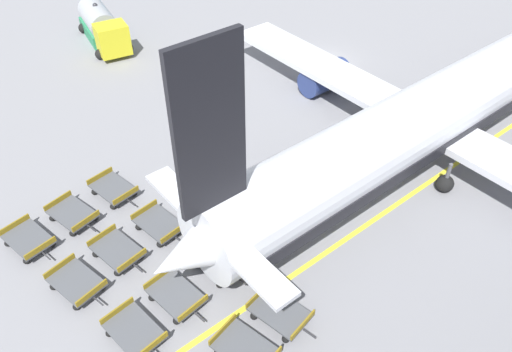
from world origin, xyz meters
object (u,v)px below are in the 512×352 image
(baggage_dolly_row_mid_b_col_b, at_px, (159,224))
(baggage_dolly_row_mid_b_col_c, at_px, (218,262))
(baggage_dolly_row_mid_a_col_a, at_px, (73,214))
(baggage_dolly_row_mid_b_col_d, at_px, (280,313))
(baggage_dolly_row_mid_a_col_b, at_px, (117,251))
(baggage_dolly_row_mid_b_col_a, at_px, (113,189))
(baggage_dolly_row_near_col_b, at_px, (77,283))
(baggage_dolly_row_near_col_a, at_px, (29,240))
(airplane, at_px, (443,109))
(baggage_dolly_row_mid_a_col_d, at_px, (245,349))
(baggage_dolly_row_mid_a_col_c, at_px, (176,295))
(fuel_tanker_primary, at_px, (102,27))
(baggage_dolly_row_near_col_c, at_px, (134,331))

(baggage_dolly_row_mid_b_col_b, relative_size, baggage_dolly_row_mid_b_col_c, 1.00)
(baggage_dolly_row_mid_a_col_a, height_order, baggage_dolly_row_mid_b_col_d, same)
(baggage_dolly_row_mid_a_col_b, height_order, baggage_dolly_row_mid_b_col_a, same)
(baggage_dolly_row_near_col_b, distance_m, baggage_dolly_row_mid_b_col_d, 9.93)
(baggage_dolly_row_near_col_b, xyz_separation_m, baggage_dolly_row_mid_b_col_a, (-4.73, 4.82, 0.00))
(baggage_dolly_row_near_col_a, height_order, baggage_dolly_row_mid_b_col_c, same)
(baggage_dolly_row_near_col_b, relative_size, baggage_dolly_row_mid_a_col_b, 1.01)
(baggage_dolly_row_mid_b_col_a, relative_size, baggage_dolly_row_mid_b_col_d, 0.99)
(baggage_dolly_row_mid_a_col_a, relative_size, baggage_dolly_row_mid_b_col_c, 1.01)
(airplane, xyz_separation_m, baggage_dolly_row_mid_b_col_c, (-1.78, -16.97, -2.45))
(baggage_dolly_row_mid_a_col_d, bearing_deg, baggage_dolly_row_mid_b_col_d, 96.67)
(baggage_dolly_row_mid_b_col_c, bearing_deg, baggage_dolly_row_mid_a_col_c, -85.34)
(baggage_dolly_row_mid_b_col_a, bearing_deg, fuel_tanker_primary, 151.65)
(baggage_dolly_row_mid_a_col_b, height_order, baggage_dolly_row_mid_b_col_d, same)
(baggage_dolly_row_mid_a_col_c, xyz_separation_m, baggage_dolly_row_mid_b_col_c, (-0.22, 2.73, 0.00))
(baggage_dolly_row_near_col_c, distance_m, baggage_dolly_row_mid_a_col_d, 5.00)
(baggage_dolly_row_mid_a_col_d, height_order, baggage_dolly_row_mid_b_col_c, same)
(baggage_dolly_row_near_col_c, xyz_separation_m, baggage_dolly_row_mid_b_col_d, (3.70, 5.42, 0.00))
(baggage_dolly_row_near_col_b, height_order, baggage_dolly_row_mid_a_col_c, same)
(baggage_dolly_row_near_col_b, height_order, baggage_dolly_row_near_col_c, same)
(baggage_dolly_row_mid_a_col_a, xyz_separation_m, baggage_dolly_row_mid_b_col_a, (-0.30, 2.74, 0.00))
(baggage_dolly_row_near_col_a, bearing_deg, fuel_tanker_primary, 141.08)
(baggage_dolly_row_near_col_c, bearing_deg, baggage_dolly_row_mid_b_col_b, 135.93)
(baggage_dolly_row_mid_b_col_c, bearing_deg, baggage_dolly_row_mid_a_col_a, -155.17)
(baggage_dolly_row_mid_a_col_d, bearing_deg, fuel_tanker_primary, 160.39)
(fuel_tanker_primary, bearing_deg, baggage_dolly_row_near_col_b, -32.50)
(baggage_dolly_row_near_col_c, height_order, baggage_dolly_row_mid_b_col_b, same)
(baggage_dolly_row_mid_b_col_a, bearing_deg, airplane, 60.49)
(airplane, bearing_deg, baggage_dolly_row_near_col_c, -93.22)
(baggage_dolly_row_mid_a_col_a, xyz_separation_m, baggage_dolly_row_mid_a_col_b, (4.02, 0.43, 0.00))
(baggage_dolly_row_near_col_b, distance_m, baggage_dolly_row_mid_b_col_a, 6.75)
(fuel_tanker_primary, xyz_separation_m, baggage_dolly_row_mid_a_col_c, (27.17, -11.75, -0.86))
(baggage_dolly_row_mid_a_col_b, relative_size, baggage_dolly_row_mid_b_col_b, 1.00)
(airplane, distance_m, baggage_dolly_row_mid_b_col_d, 17.12)
(fuel_tanker_primary, height_order, baggage_dolly_row_near_col_c, fuel_tanker_primary)
(baggage_dolly_row_near_col_b, xyz_separation_m, baggage_dolly_row_mid_a_col_d, (8.17, 3.63, 0.00))
(baggage_dolly_row_mid_a_col_c, bearing_deg, baggage_dolly_row_mid_b_col_a, 168.61)
(baggage_dolly_row_near_col_c, bearing_deg, baggage_dolly_row_mid_b_col_a, 154.70)
(baggage_dolly_row_near_col_a, bearing_deg, baggage_dolly_row_mid_b_col_a, 94.98)
(airplane, xyz_separation_m, baggage_dolly_row_near_col_c, (-1.25, -22.18, -2.45))
(airplane, height_order, baggage_dolly_row_mid_b_col_d, airplane)
(baggage_dolly_row_mid_b_col_b, height_order, baggage_dolly_row_mid_b_col_d, same)
(baggage_dolly_row_mid_a_col_a, bearing_deg, airplane, 64.52)
(airplane, height_order, baggage_dolly_row_mid_a_col_a, airplane)
(baggage_dolly_row_near_col_c, bearing_deg, baggage_dolly_row_mid_b_col_d, 55.67)
(baggage_dolly_row_mid_b_col_a, relative_size, baggage_dolly_row_mid_b_col_b, 1.00)
(baggage_dolly_row_near_col_b, bearing_deg, baggage_dolly_row_mid_a_col_d, 23.96)
(baggage_dolly_row_near_col_c, height_order, baggage_dolly_row_mid_b_col_a, same)
(baggage_dolly_row_near_col_b, xyz_separation_m, baggage_dolly_row_mid_a_col_a, (-4.43, 2.08, 0.00))
(airplane, xyz_separation_m, fuel_tanker_primary, (-28.72, -7.95, -1.59))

